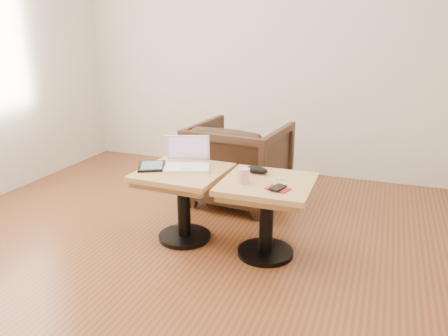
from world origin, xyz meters
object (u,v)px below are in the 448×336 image
(side_table_left, at_px, (183,188))
(striped_cup, at_px, (244,176))
(side_table_right, at_px, (267,200))
(laptop, at_px, (187,161))
(armchair, at_px, (239,163))

(side_table_left, height_order, striped_cup, striped_cup)
(side_table_right, height_order, laptop, laptop)
(side_table_left, bearing_deg, side_table_right, 0.23)
(striped_cup, bearing_deg, laptop, 159.16)
(side_table_right, bearing_deg, side_table_left, 177.30)
(side_table_left, height_order, laptop, laptop)
(side_table_right, bearing_deg, striped_cup, -148.87)
(laptop, relative_size, striped_cup, 4.11)
(side_table_left, distance_m, side_table_right, 0.64)
(side_table_right, xyz_separation_m, armchair, (-0.50, 0.89, -0.04))
(side_table_right, xyz_separation_m, striped_cup, (-0.14, -0.09, 0.19))
(side_table_left, bearing_deg, armchair, 83.07)
(striped_cup, bearing_deg, armchair, 110.31)
(laptop, xyz_separation_m, striped_cup, (0.50, -0.19, 0.00))
(side_table_right, relative_size, armchair, 0.75)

